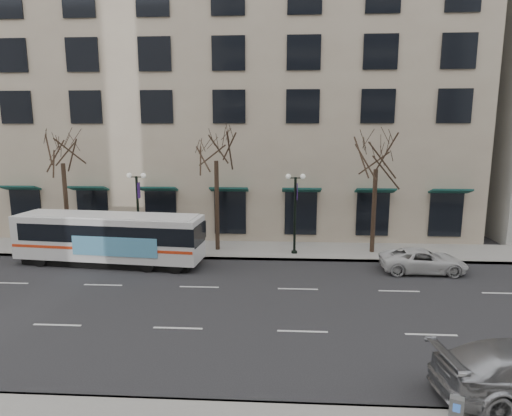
# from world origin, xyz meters

# --- Properties ---
(ground) EXTENTS (160.00, 160.00, 0.00)m
(ground) POSITION_xyz_m (0.00, 0.00, 0.00)
(ground) COLOR black
(ground) RESTS_ON ground
(sidewalk_far) EXTENTS (80.00, 4.00, 0.15)m
(sidewalk_far) POSITION_xyz_m (5.00, 9.00, 0.07)
(sidewalk_far) COLOR gray
(sidewalk_far) RESTS_ON ground
(building_hotel) EXTENTS (40.00, 20.00, 24.00)m
(building_hotel) POSITION_xyz_m (-2.00, 21.00, 12.00)
(building_hotel) COLOR tan
(building_hotel) RESTS_ON ground
(tree_far_left) EXTENTS (3.60, 3.60, 8.34)m
(tree_far_left) POSITION_xyz_m (-10.00, 8.80, 6.70)
(tree_far_left) COLOR black
(tree_far_left) RESTS_ON ground
(tree_far_mid) EXTENTS (3.60, 3.60, 8.55)m
(tree_far_mid) POSITION_xyz_m (0.00, 8.80, 6.91)
(tree_far_mid) COLOR black
(tree_far_mid) RESTS_ON ground
(tree_far_right) EXTENTS (3.60, 3.60, 8.06)m
(tree_far_right) POSITION_xyz_m (10.00, 8.80, 6.42)
(tree_far_right) COLOR black
(tree_far_right) RESTS_ON ground
(lamp_post_left) EXTENTS (1.22, 0.45, 5.21)m
(lamp_post_left) POSITION_xyz_m (-4.99, 8.20, 2.94)
(lamp_post_left) COLOR black
(lamp_post_left) RESTS_ON ground
(lamp_post_right) EXTENTS (1.22, 0.45, 5.21)m
(lamp_post_right) POSITION_xyz_m (5.01, 8.20, 2.94)
(lamp_post_right) COLOR black
(lamp_post_right) RESTS_ON ground
(city_bus) EXTENTS (11.27, 3.48, 3.01)m
(city_bus) POSITION_xyz_m (-5.91, 5.79, 1.64)
(city_bus) COLOR silver
(city_bus) RESTS_ON ground
(white_pickup) EXTENTS (4.71, 2.22, 1.30)m
(white_pickup) POSITION_xyz_m (12.11, 5.38, 0.65)
(white_pickup) COLOR silver
(white_pickup) RESTS_ON ground
(pay_station) EXTENTS (0.37, 0.31, 1.47)m
(pay_station) POSITION_xyz_m (8.29, -8.77, 1.22)
(pay_station) COLOR slate
(pay_station) RESTS_ON sidewalk_near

